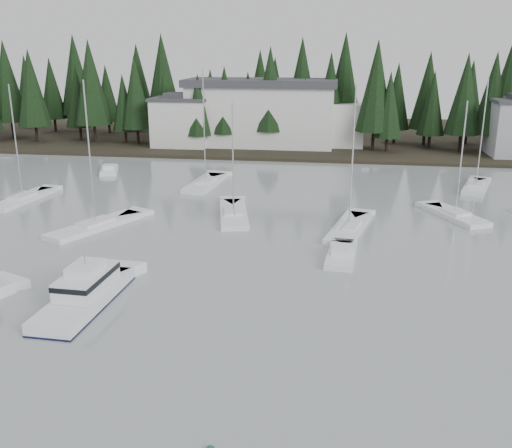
{
  "coord_description": "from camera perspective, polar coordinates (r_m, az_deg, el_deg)",
  "views": [
    {
      "loc": [
        8.71,
        -13.77,
        16.34
      ],
      "look_at": [
        1.98,
        30.35,
        2.5
      ],
      "focal_mm": 40.0,
      "sensor_mm": 36.0,
      "label": 1
    }
  ],
  "objects": [
    {
      "name": "sailboat_10",
      "position": [
        60.66,
        19.28,
        0.68
      ],
      "size": [
        5.93,
        8.34,
        12.08
      ],
      "rotation": [
        0.0,
        0.0,
        2.04
      ],
      "color": "white",
      "rests_on": "ground"
    },
    {
      "name": "conifer_treeline",
      "position": [
        101.47,
        3.67,
        7.93
      ],
      "size": [
        200.0,
        22.0,
        20.0
      ],
      "primitive_type": null,
      "color": "black",
      "rests_on": "ground"
    },
    {
      "name": "sailboat_8",
      "position": [
        71.26,
        -5.06,
        3.96
      ],
      "size": [
        3.68,
        10.25,
        14.55
      ],
      "rotation": [
        0.0,
        0.0,
        1.5
      ],
      "color": "white",
      "rests_on": "ground"
    },
    {
      "name": "far_shore_land",
      "position": [
        112.31,
        4.18,
        8.82
      ],
      "size": [
        240.0,
        54.0,
        1.0
      ],
      "primitive_type": "cube",
      "color": "black",
      "rests_on": "ground"
    },
    {
      "name": "cabin_cruiser_center",
      "position": [
        39.76,
        -16.66,
        -6.81
      ],
      "size": [
        3.37,
        9.89,
        4.21
      ],
      "rotation": [
        0.0,
        0.0,
        1.54
      ],
      "color": "white",
      "rests_on": "ground"
    },
    {
      "name": "sailboat_0",
      "position": [
        53.93,
        9.28,
        -0.56
      ],
      "size": [
        4.62,
        10.27,
        13.88
      ],
      "rotation": [
        0.0,
        0.0,
        1.36
      ],
      "color": "white",
      "rests_on": "ground"
    },
    {
      "name": "sailboat_3",
      "position": [
        57.78,
        -2.26,
        0.85
      ],
      "size": [
        4.82,
        10.49,
        11.88
      ],
      "rotation": [
        0.0,
        0.0,
        1.79
      ],
      "color": "white",
      "rests_on": "ground"
    },
    {
      "name": "runabout_1",
      "position": [
        46.75,
        8.53,
        -3.25
      ],
      "size": [
        2.66,
        6.23,
        1.42
      ],
      "rotation": [
        0.0,
        0.0,
        1.49
      ],
      "color": "white",
      "rests_on": "ground"
    },
    {
      "name": "harbor_inn",
      "position": [
        97.39,
        1.78,
        10.99
      ],
      "size": [
        29.5,
        11.5,
        10.9
      ],
      "color": "silver",
      "rests_on": "ground"
    },
    {
      "name": "sailboat_6",
      "position": [
        74.05,
        21.12,
        3.38
      ],
      "size": [
        4.91,
        8.93,
        13.52
      ],
      "rotation": [
        0.0,
        0.0,
        1.26
      ],
      "color": "white",
      "rests_on": "ground"
    },
    {
      "name": "sailboat_5",
      "position": [
        56.01,
        -15.71,
        -0.32
      ],
      "size": [
        6.73,
        10.43,
        14.2
      ],
      "rotation": [
        0.0,
        0.0,
        1.13
      ],
      "color": "white",
      "rests_on": "ground"
    },
    {
      "name": "house_west",
      "position": [
        97.24,
        -7.45,
        10.18
      ],
      "size": [
        9.54,
        7.42,
        8.75
      ],
      "color": "silver",
      "rests_on": "ground"
    },
    {
      "name": "sailboat_7",
      "position": [
        68.56,
        -22.27,
        2.2
      ],
      "size": [
        3.34,
        9.8,
        13.23
      ],
      "rotation": [
        0.0,
        0.0,
        1.48
      ],
      "color": "white",
      "rests_on": "ground"
    },
    {
      "name": "runabout_3",
      "position": [
        80.98,
        -14.47,
        5.13
      ],
      "size": [
        3.91,
        5.94,
        1.42
      ],
      "rotation": [
        0.0,
        0.0,
        1.91
      ],
      "color": "white",
      "rests_on": "ground"
    }
  ]
}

